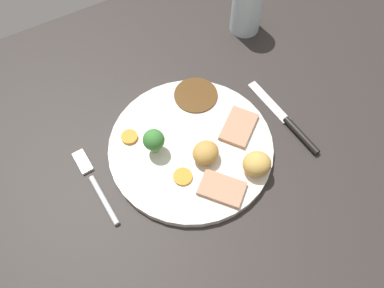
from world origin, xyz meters
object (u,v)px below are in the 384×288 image
Objects in this scene: water_glass at (247,7)px; knife at (289,123)px; broccoli_floret at (154,140)px; carrot_coin_front at (129,137)px; meat_slice_under at (239,127)px; meat_slice_main at (222,188)px; fork at (95,184)px; carrot_coin_back at (183,177)px; dinner_plate at (192,149)px; roast_potato_left at (206,153)px; roast_potato_right at (257,164)px.

knife is at bearing -104.34° from water_glass.
knife is (23.56, -6.28, -4.00)cm from broccoli_floret.
meat_slice_under is at bearing -23.29° from carrot_coin_front.
meat_slice_main is 0.47× the size of fork.
fork is at bearing -156.09° from water_glass.
meat_slice_under is at bearing -99.24° from fork.
broccoli_floret reaches higher than meat_slice_under.
meat_slice_main reaches higher than carrot_coin_back.
dinner_plate is 6.25× the size of roast_potato_left.
carrot_coin_front is (-8.85, 16.07, -0.10)cm from meat_slice_main.
water_glass is (16.95, 29.27, 2.24)cm from roast_potato_right.
broccoli_floret is (-6.02, 11.83, 2.65)cm from meat_slice_main.
water_glass is at bearing -18.66° from knife.
carrot_coin_front is (-9.48, 9.76, -1.42)cm from roast_potato_left.
fork is 45.29cm from water_glass.
carrot_coin_front reaches higher than knife.
fork is (-26.06, 2.93, -1.41)cm from meat_slice_under.
carrot_coin_back is at bearing -119.34° from fork.
roast_potato_right is 0.31× the size of fork.
broccoli_floret is 0.33× the size of fork.
carrot_coin_back is at bearing 157.88° from roast_potato_right.
dinner_plate is 8.92× the size of carrot_coin_back.
meat_slice_main is 6.48cm from roast_potato_left.
meat_slice_main is at bearing -61.15° from carrot_coin_front.
roast_potato_left reaches higher than carrot_coin_back.
roast_potato_left is 0.30× the size of fork.
meat_slice_main is at bearing -135.35° from meat_slice_under.
carrot_coin_front is 5.79cm from broccoli_floret.
fork is at bearing 164.06° from roast_potato_left.
fork is (-24.19, 11.03, -2.86)cm from roast_potato_right.
knife reaches higher than fork.
roast_potato_right is (7.09, -8.77, 2.55)cm from dinner_plate.
carrot_coin_front reaches higher than carrot_coin_back.
water_glass is (15.08, 21.17, 3.69)cm from meat_slice_under.
carrot_coin_front is (-17.49, 7.53, -0.10)cm from meat_slice_under.
water_glass is (32.57, 13.64, 3.80)cm from carrot_coin_front.
carrot_coin_back is 22.01cm from knife.
roast_potato_left is 5.43cm from carrot_coin_back.
roast_potato_left is at bearing 14.71° from carrot_coin_back.
water_glass is at bearing 51.40° from meat_slice_main.
roast_potato_left is 8.74cm from broccoli_floret.
carrot_coin_back is 0.17× the size of knife.
knife is at bearing -21.73° from carrot_coin_front.
broccoli_floret is at bearing 103.09° from carrot_coin_back.
roast_potato_right is 12.20cm from carrot_coin_back.
meat_slice_main is 12.15cm from meat_slice_under.
roast_potato_left is 0.24× the size of knife.
carrot_coin_back is (4.42, -11.08, -0.07)cm from carrot_coin_front.
roast_potato_left is at bearing 136.27° from roast_potato_right.
dinner_plate is 7.31cm from broccoli_floret.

